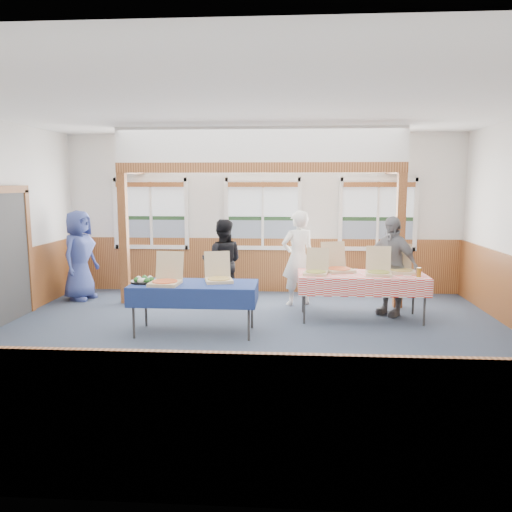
% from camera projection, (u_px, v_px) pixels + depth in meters
% --- Properties ---
extents(floor, '(8.00, 8.00, 0.00)m').
position_uv_depth(floor, '(249.00, 344.00, 6.91)').
color(floor, '#2B3547').
rests_on(floor, ground).
extents(ceiling, '(8.00, 8.00, 0.00)m').
position_uv_depth(ceiling, '(249.00, 106.00, 6.45)').
color(ceiling, white).
rests_on(ceiling, wall_back).
extents(wall_back, '(8.00, 0.00, 8.00)m').
position_uv_depth(wall_back, '(263.00, 214.00, 10.14)').
color(wall_back, silver).
rests_on(wall_back, floor).
extents(wall_front, '(8.00, 0.00, 8.00)m').
position_uv_depth(wall_front, '(206.00, 279.00, 3.22)').
color(wall_front, silver).
rests_on(wall_front, floor).
extents(wainscot_back, '(7.98, 0.05, 1.10)m').
position_uv_depth(wainscot_back, '(263.00, 265.00, 10.26)').
color(wainscot_back, brown).
rests_on(wainscot_back, floor).
extents(wainscot_front, '(7.98, 0.05, 1.10)m').
position_uv_depth(wainscot_front, '(208.00, 429.00, 3.40)').
color(wainscot_front, brown).
rests_on(wainscot_front, floor).
extents(cased_opening, '(0.06, 1.30, 2.10)m').
position_uv_depth(cased_opening, '(5.00, 257.00, 7.91)').
color(cased_opening, '#333333').
rests_on(cased_opening, wall_left).
extents(window_left, '(1.56, 0.10, 1.46)m').
position_uv_depth(window_left, '(151.00, 210.00, 10.23)').
color(window_left, white).
rests_on(window_left, wall_back).
extents(window_mid, '(1.56, 0.10, 1.46)m').
position_uv_depth(window_mid, '(263.00, 210.00, 10.08)').
color(window_mid, white).
rests_on(window_mid, wall_back).
extents(window_right, '(1.56, 0.10, 1.46)m').
position_uv_depth(window_right, '(378.00, 210.00, 9.93)').
color(window_right, white).
rests_on(window_right, wall_back).
extents(post_left, '(0.15, 0.15, 2.40)m').
position_uv_depth(post_left, '(124.00, 239.00, 9.17)').
color(post_left, '#5A2F14').
rests_on(post_left, floor).
extents(post_right, '(0.15, 0.15, 2.40)m').
position_uv_depth(post_right, '(400.00, 241.00, 8.84)').
color(post_right, '#5A2F14').
rests_on(post_right, floor).
extents(cross_beam, '(5.15, 0.18, 0.18)m').
position_uv_depth(cross_beam, '(259.00, 168.00, 8.82)').
color(cross_beam, '#5A2F14').
rests_on(cross_beam, post_left).
extents(table_left, '(2.00, 1.42, 0.76)m').
position_uv_depth(table_left, '(194.00, 287.00, 7.34)').
color(table_left, '#333333').
rests_on(table_left, floor).
extents(table_right, '(2.06, 0.93, 0.76)m').
position_uv_depth(table_right, '(361.00, 277.00, 8.12)').
color(table_right, '#333333').
rests_on(table_right, floor).
extents(pizza_box_a, '(0.45, 0.53, 0.45)m').
position_uv_depth(pizza_box_a, '(166.00, 280.00, 7.24)').
color(pizza_box_a, tan).
rests_on(pizza_box_a, table_left).
extents(pizza_box_b, '(0.50, 0.56, 0.43)m').
position_uv_depth(pizza_box_b, '(219.00, 277.00, 7.46)').
color(pizza_box_b, tan).
rests_on(pizza_box_b, table_left).
extents(pizza_box_c, '(0.44, 0.51, 0.40)m').
position_uv_depth(pizza_box_c, '(316.00, 270.00, 8.06)').
color(pizza_box_c, tan).
rests_on(pizza_box_c, table_right).
extents(pizza_box_d, '(0.57, 0.63, 0.47)m').
position_uv_depth(pizza_box_d, '(338.00, 267.00, 8.32)').
color(pizza_box_d, tan).
rests_on(pizza_box_d, table_right).
extents(pizza_box_e, '(0.46, 0.54, 0.44)m').
position_uv_depth(pizza_box_e, '(378.00, 271.00, 8.01)').
color(pizza_box_e, tan).
rests_on(pizza_box_e, table_right).
extents(pizza_box_f, '(0.44, 0.52, 0.45)m').
position_uv_depth(pizza_box_f, '(400.00, 268.00, 8.20)').
color(pizza_box_f, tan).
rests_on(pizza_box_f, table_right).
extents(veggie_tray, '(0.40, 0.40, 0.09)m').
position_uv_depth(veggie_tray, '(144.00, 281.00, 7.38)').
color(veggie_tray, black).
rests_on(veggie_tray, table_left).
extents(drink_glass, '(0.07, 0.07, 0.15)m').
position_uv_depth(drink_glass, '(419.00, 272.00, 7.80)').
color(drink_glass, '#8D6017').
rests_on(drink_glass, table_right).
extents(woman_white, '(0.74, 0.62, 1.73)m').
position_uv_depth(woman_white, '(298.00, 258.00, 9.06)').
color(woman_white, white).
rests_on(woman_white, floor).
extents(woman_black, '(0.79, 0.63, 1.57)m').
position_uv_depth(woman_black, '(223.00, 262.00, 9.10)').
color(woman_black, black).
rests_on(woman_black, floor).
extents(man_blue, '(0.73, 0.94, 1.71)m').
position_uv_depth(man_blue, '(80.00, 255.00, 9.50)').
color(man_blue, '#37468B').
rests_on(man_blue, floor).
extents(person_grey, '(0.99, 0.97, 1.68)m').
position_uv_depth(person_grey, '(391.00, 266.00, 8.39)').
color(person_grey, slate).
rests_on(person_grey, floor).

